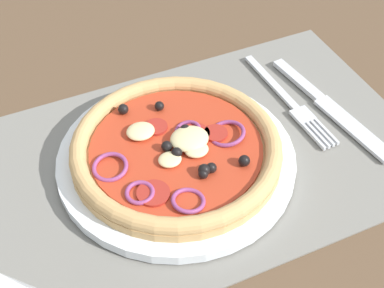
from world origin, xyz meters
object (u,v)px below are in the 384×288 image
Objects in this scene: knife at (330,108)px; pizza at (175,147)px; plate at (176,158)px; fork at (291,104)px.

pizza is at bearing -96.60° from knife.
pizza is 1.11× the size of knife.
fork is (-16.15, -2.71, -0.37)cm from plate.
pizza reaches higher than fork.
fork is at bearing -170.32° from pizza.
plate is at bearing -96.72° from knife.
knife is (-19.92, -0.14, -0.33)cm from plate.
plate is at bearing -82.68° from fork.
knife is at bearing -179.47° from pizza.
knife is (-3.77, 2.57, 0.03)cm from fork.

